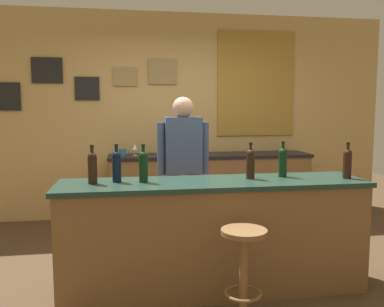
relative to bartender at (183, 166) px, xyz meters
The scene contains 16 objects.
ground_plane 1.03m from the bartender, 70.26° to the right, with size 10.00×10.00×0.00m, color #4C3823.
back_wall 1.71m from the bartender, 84.38° to the left, with size 6.00×0.09×2.80m.
bar_counter 0.94m from the bartender, 79.91° to the right, with size 2.51×0.60×0.92m.
side_counter 1.45m from the bartender, 66.71° to the left, with size 2.67×0.56×0.90m.
bartender is the anchor object (origin of this frame).
bar_stool 1.46m from the bartender, 80.37° to the right, with size 0.32×0.32×0.68m.
wine_bottle_a 1.13m from the bartender, 136.98° to the right, with size 0.07×0.07×0.31m.
wine_bottle_b 0.97m from the bartender, 131.43° to the right, with size 0.07×0.07×0.31m.
wine_bottle_c 0.88m from the bartender, 119.29° to the right, with size 0.07×0.07×0.31m.
wine_bottle_d 0.89m from the bartender, 58.11° to the right, with size 0.07×0.07×0.31m.
wine_bottle_e 1.04m from the bartender, 42.11° to the right, with size 0.07×0.07×0.31m.
wine_bottle_f 1.54m from the bartender, 34.01° to the right, with size 0.07×0.07×0.31m.
wine_glass_a 1.32m from the bartender, 110.29° to the left, with size 0.07×0.07×0.16m.
wine_glass_b 1.28m from the bartender, 70.88° to the left, with size 0.07×0.07×0.16m.
wine_glass_c 1.70m from the bartender, 49.17° to the left, with size 0.07×0.07×0.16m.
coffee_mug 1.35m from the bartender, 116.91° to the left, with size 0.13×0.08×0.09m.
Camera 1 is at (-0.70, -3.57, 1.51)m, focal length 37.79 mm.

